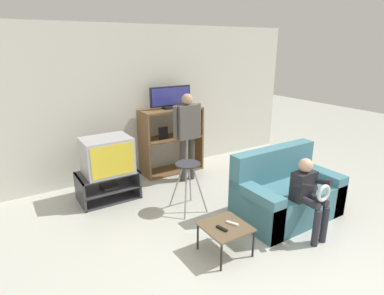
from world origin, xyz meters
The scene contains 13 objects.
ground_plane centered at (0.00, 0.00, 0.00)m, with size 18.00×18.00×0.00m, color beige.
wall_back centered at (0.00, 3.61, 1.30)m, with size 6.40×0.06×2.60m.
tv_stand centered at (-0.99, 2.85, 0.21)m, with size 0.88×0.56×0.43m.
television_main centered at (-0.97, 2.83, 0.70)m, with size 0.70×0.53×0.54m.
media_shelf centered at (0.38, 3.31, 0.61)m, with size 1.12×0.46×1.19m.
television_flat centered at (0.39, 3.33, 1.37)m, with size 0.79×0.20×0.39m.
folding_stool centered at (-0.14, 1.90, 0.57)m, with size 0.40×0.45×0.72m.
snack_table centered at (-0.32, 0.81, 0.31)m, with size 0.49×0.49×0.35m.
remote_control_black centered at (-0.39, 0.78, 0.36)m, with size 0.04×0.14×0.02m, color black.
remote_control_white centered at (-0.23, 0.80, 0.36)m, with size 0.04×0.14×0.02m, color silver.
couch centered at (0.91, 1.05, 0.31)m, with size 1.42×0.81×0.92m.
person_standing_adult centered at (0.41, 2.81, 0.91)m, with size 0.53×0.20×1.51m.
person_seated_child centered at (0.75, 0.57, 0.60)m, with size 0.33×0.43×0.99m.
Camera 1 is at (-2.30, -1.63, 2.28)m, focal length 30.00 mm.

